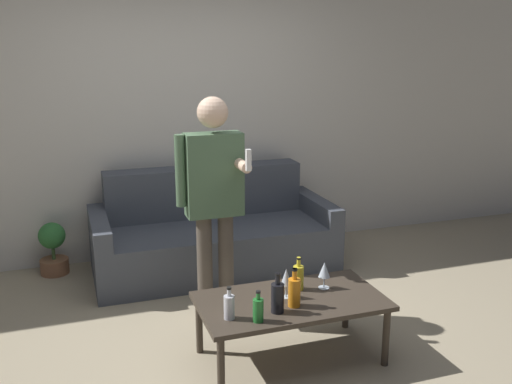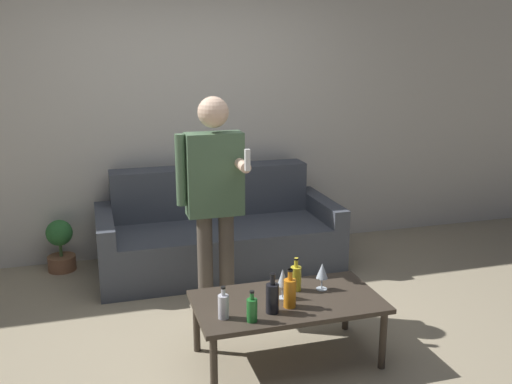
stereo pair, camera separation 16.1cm
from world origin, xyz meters
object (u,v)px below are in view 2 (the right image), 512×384
object	(u,v)px
couch	(217,234)
bottle_orange	(223,306)
coffee_table	(288,305)
person_standing_front	(214,191)

from	to	relation	value
couch	bottle_orange	xyz separation A→B (m)	(-0.36, -1.78, 0.18)
coffee_table	bottle_orange	bearing A→B (deg)	-163.81
bottle_orange	couch	bearing A→B (deg)	78.54
couch	bottle_orange	bearing A→B (deg)	-101.46
bottle_orange	person_standing_front	size ratio (longest dim) A/B	0.12
person_standing_front	bottle_orange	bearing A→B (deg)	-99.32
coffee_table	bottle_orange	size ratio (longest dim) A/B	5.92
coffee_table	person_standing_front	distance (m)	0.96
coffee_table	couch	bearing A→B (deg)	92.44
couch	coffee_table	size ratio (longest dim) A/B	1.80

